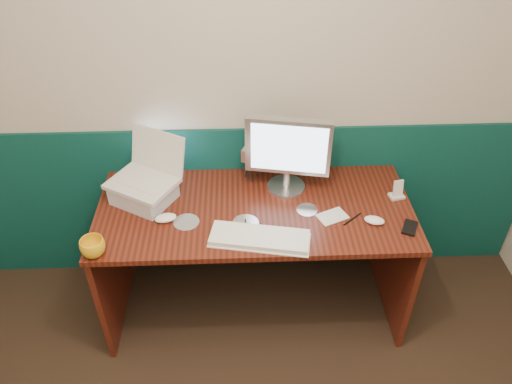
{
  "coord_description": "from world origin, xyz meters",
  "views": [
    {
      "loc": [
        0.03,
        -0.56,
        2.37
      ],
      "look_at": [
        0.11,
        1.23,
        0.97
      ],
      "focal_mm": 35.0,
      "sensor_mm": 36.0,
      "label": 1
    }
  ],
  "objects_px": {
    "desk": "(255,260)",
    "keyboard": "(260,239)",
    "mug": "(93,247)",
    "laptop": "(139,163)",
    "monitor": "(288,154)",
    "camcorder": "(251,162)"
  },
  "relations": [
    {
      "from": "monitor",
      "to": "camcorder",
      "type": "distance_m",
      "value": 0.23
    },
    {
      "from": "laptop",
      "to": "monitor",
      "type": "xyz_separation_m",
      "value": [
        0.74,
        0.07,
        -0.01
      ]
    },
    {
      "from": "monitor",
      "to": "desk",
      "type": "bearing_deg",
      "value": -126.3
    },
    {
      "from": "monitor",
      "to": "mug",
      "type": "relative_size",
      "value": 3.8
    },
    {
      "from": "monitor",
      "to": "mug",
      "type": "distance_m",
      "value": 1.04
    },
    {
      "from": "desk",
      "to": "keyboard",
      "type": "bearing_deg",
      "value": -86.86
    },
    {
      "from": "laptop",
      "to": "monitor",
      "type": "bearing_deg",
      "value": 36.14
    },
    {
      "from": "desk",
      "to": "mug",
      "type": "bearing_deg",
      "value": -157.99
    },
    {
      "from": "desk",
      "to": "monitor",
      "type": "xyz_separation_m",
      "value": [
        0.17,
        0.16,
        0.59
      ]
    },
    {
      "from": "desk",
      "to": "camcorder",
      "type": "bearing_deg",
      "value": 92.1
    },
    {
      "from": "laptop",
      "to": "keyboard",
      "type": "height_order",
      "value": "laptop"
    },
    {
      "from": "mug",
      "to": "camcorder",
      "type": "relative_size",
      "value": 0.52
    },
    {
      "from": "desk",
      "to": "keyboard",
      "type": "xyz_separation_m",
      "value": [
        0.01,
        -0.24,
        0.39
      ]
    },
    {
      "from": "desk",
      "to": "laptop",
      "type": "bearing_deg",
      "value": 171.0
    },
    {
      "from": "laptop",
      "to": "mug",
      "type": "height_order",
      "value": "laptop"
    },
    {
      "from": "keyboard",
      "to": "monitor",
      "type": "bearing_deg",
      "value": 79.04
    },
    {
      "from": "desk",
      "to": "laptop",
      "type": "xyz_separation_m",
      "value": [
        -0.56,
        0.09,
        0.6
      ]
    },
    {
      "from": "keyboard",
      "to": "camcorder",
      "type": "height_order",
      "value": "camcorder"
    },
    {
      "from": "monitor",
      "to": "mug",
      "type": "bearing_deg",
      "value": -142.43
    },
    {
      "from": "desk",
      "to": "keyboard",
      "type": "relative_size",
      "value": 3.47
    },
    {
      "from": "keyboard",
      "to": "desk",
      "type": "bearing_deg",
      "value": 103.98
    },
    {
      "from": "monitor",
      "to": "laptop",
      "type": "bearing_deg",
      "value": -163.65
    }
  ]
}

